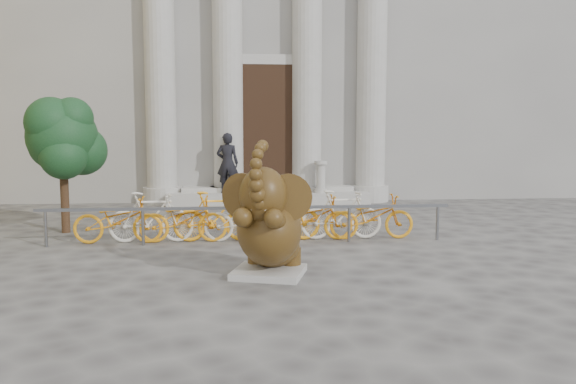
{
  "coord_description": "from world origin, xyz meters",
  "views": [
    {
      "loc": [
        -0.94,
        -7.4,
        2.16
      ],
      "look_at": [
        -0.05,
        2.47,
        1.1
      ],
      "focal_mm": 35.0,
      "sensor_mm": 36.0,
      "label": 1
    }
  ],
  "objects": [
    {
      "name": "ground",
      "position": [
        0.0,
        0.0,
        0.0
      ],
      "size": [
        80.0,
        80.0,
        0.0
      ],
      "primitive_type": "plane",
      "color": "#474442",
      "rests_on": "ground"
    },
    {
      "name": "tree",
      "position": [
        -4.61,
        4.93,
        2.01
      ],
      "size": [
        1.66,
        1.52,
        2.89
      ],
      "color": "#332114",
      "rests_on": "ground"
    },
    {
      "name": "balustrade_post",
      "position": [
        1.54,
        9.1,
        0.8
      ],
      "size": [
        0.39,
        0.39,
        0.94
      ],
      "color": "#A8A59E",
      "rests_on": "entrance_steps"
    },
    {
      "name": "classical_building",
      "position": [
        0.0,
        14.93,
        5.98
      ],
      "size": [
        22.0,
        10.7,
        12.0
      ],
      "color": "gray",
      "rests_on": "ground"
    },
    {
      "name": "pedestrian",
      "position": [
        -1.23,
        9.24,
        1.25
      ],
      "size": [
        0.71,
        0.52,
        1.78
      ],
      "primitive_type": "imported",
      "rotation": [
        0.0,
        0.0,
        2.99
      ],
      "color": "black",
      "rests_on": "entrance_steps"
    },
    {
      "name": "bike_rack",
      "position": [
        -0.75,
        3.65,
        0.5
      ],
      "size": [
        8.0,
        0.53,
        1.0
      ],
      "color": "slate",
      "rests_on": "ground"
    },
    {
      "name": "elephant_statue",
      "position": [
        -0.49,
        0.88,
        0.74
      ],
      "size": [
        1.34,
        1.61,
        2.04
      ],
      "rotation": [
        0.0,
        0.0,
        -0.29
      ],
      "color": "#A8A59E",
      "rests_on": "ground"
    },
    {
      "name": "entrance_steps",
      "position": [
        0.0,
        9.4,
        0.18
      ],
      "size": [
        6.0,
        1.2,
        0.36
      ],
      "primitive_type": "cube",
      "color": "#A8A59E",
      "rests_on": "ground"
    }
  ]
}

